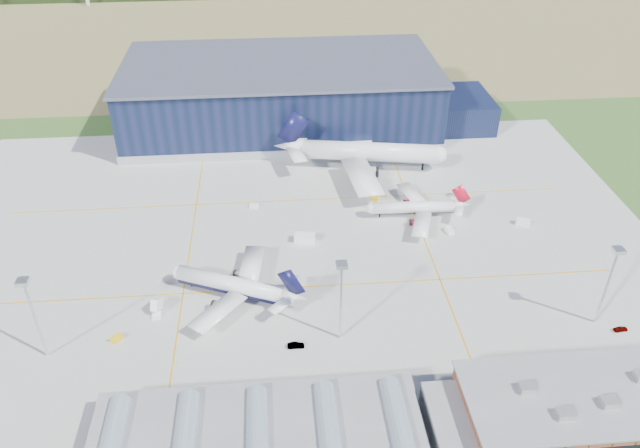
{
  "coord_description": "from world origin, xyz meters",
  "views": [
    {
      "loc": [
        -4.45,
        -140.68,
        108.53
      ],
      "look_at": [
        8.2,
        6.24,
        9.46
      ],
      "focal_mm": 35.0,
      "sensor_mm": 36.0,
      "label": 1
    }
  ],
  "objects": [
    {
      "name": "ground",
      "position": [
        0.0,
        0.0,
        0.0
      ],
      "size": [
        600.0,
        600.0,
        0.0
      ],
      "primitive_type": "plane",
      "color": "#345A22",
      "rests_on": "ground"
    },
    {
      "name": "gse_cart_b",
      "position": [
        -11.11,
        31.78,
        0.61
      ],
      "size": [
        3.24,
        2.65,
        1.21
      ],
      "primitive_type": "cube",
      "rotation": [
        0.0,
        0.0,
        1.25
      ],
      "color": "white",
      "rests_on": "ground"
    },
    {
      "name": "light_mast_west",
      "position": [
        -60.0,
        -30.0,
        15.43
      ],
      "size": [
        2.6,
        2.6,
        23.0
      ],
      "color": "silver",
      "rests_on": "ground"
    },
    {
      "name": "gse_van_b",
      "position": [
        72.43,
        14.43,
        0.98
      ],
      "size": [
        4.72,
        3.64,
        1.97
      ],
      "primitive_type": "cube",
      "rotation": [
        0.0,
        0.0,
        1.12
      ],
      "color": "white",
      "rests_on": "ground"
    },
    {
      "name": "gse_van_a",
      "position": [
        4.12,
        11.22,
        1.35
      ],
      "size": [
        6.59,
        3.84,
        2.7
      ],
      "primitive_type": "cube",
      "rotation": [
        0.0,
        0.0,
        1.38
      ],
      "color": "white",
      "rests_on": "ground"
    },
    {
      "name": "apron",
      "position": [
        0.0,
        10.0,
        0.03
      ],
      "size": [
        220.0,
        160.0,
        0.08
      ],
      "color": "#989994",
      "rests_on": "ground"
    },
    {
      "name": "light_mast_east",
      "position": [
        75.0,
        -30.0,
        15.43
      ],
      "size": [
        2.6,
        2.6,
        23.0
      ],
      "color": "silver",
      "rests_on": "ground"
    },
    {
      "name": "gse_tug_b",
      "position": [
        -44.51,
        -26.33,
        0.61
      ],
      "size": [
        3.24,
        3.36,
        1.22
      ],
      "primitive_type": "cube",
      "rotation": [
        0.0,
        0.0,
        -0.7
      ],
      "color": "yellow",
      "rests_on": "ground"
    },
    {
      "name": "hangar",
      "position": [
        2.81,
        94.8,
        11.62
      ],
      "size": [
        145.0,
        62.0,
        26.1
      ],
      "color": "black",
      "rests_on": "ground"
    },
    {
      "name": "airliner_red",
      "position": [
        39.09,
        22.0,
        5.48
      ],
      "size": [
        34.74,
        34.03,
        10.95
      ],
      "primitive_type": null,
      "rotation": [
        0.0,
        0.0,
        3.11
      ],
      "color": "white",
      "rests_on": "ground"
    },
    {
      "name": "farmland",
      "position": [
        0.0,
        220.0,
        0.0
      ],
      "size": [
        600.0,
        220.0,
        0.01
      ],
      "primitive_type": "cube",
      "color": "olive",
      "rests_on": "ground"
    },
    {
      "name": "gse_cart_a",
      "position": [
        48.5,
        12.44,
        0.69
      ],
      "size": [
        2.8,
        3.58,
        1.37
      ],
      "primitive_type": "cube",
      "rotation": [
        0.0,
        0.0,
        0.24
      ],
      "color": "white",
      "rests_on": "ground"
    },
    {
      "name": "gse_van_c",
      "position": [
        13.85,
        -46.0,
        1.06
      ],
      "size": [
        4.68,
        2.71,
        2.13
      ],
      "primitive_type": "cube",
      "rotation": [
        0.0,
        0.0,
        1.44
      ],
      "color": "white",
      "rests_on": "ground"
    },
    {
      "name": "airstair",
      "position": [
        -35.82,
        -16.27,
        1.48
      ],
      "size": [
        2.61,
        4.87,
        2.96
      ],
      "primitive_type": "cube",
      "rotation": [
        0.0,
        0.0,
        -0.17
      ],
      "color": "white",
      "rests_on": "ground"
    },
    {
      "name": "glass_concourse",
      "position": [
        -6.45,
        -60.0,
        3.69
      ],
      "size": [
        78.0,
        23.0,
        8.6
      ],
      "color": "black",
      "rests_on": "ground"
    },
    {
      "name": "car_b",
      "position": [
        -0.97,
        -32.48,
        0.67
      ],
      "size": [
        4.07,
        1.46,
        1.34
      ],
      "primitive_type": "imported",
      "rotation": [
        0.0,
        0.0,
        1.56
      ],
      "color": "#99999E",
      "rests_on": "ground"
    },
    {
      "name": "ops_building",
      "position": [
        55.01,
        -60.0,
        4.79
      ],
      "size": [
        46.0,
        23.0,
        10.9
      ],
      "color": "brown",
      "rests_on": "ground"
    },
    {
      "name": "gse_tug_c",
      "position": [
        28.83,
        33.04,
        0.72
      ],
      "size": [
        3.05,
        3.81,
        1.45
      ],
      "primitive_type": "cube",
      "rotation": [
        0.0,
        0.0,
        -0.34
      ],
      "color": "yellow",
      "rests_on": "ground"
    },
    {
      "name": "airliner_widebody",
      "position": [
        29.88,
        55.0,
        10.07
      ],
      "size": [
        71.31,
        70.22,
        20.14
      ],
      "primitive_type": null,
      "rotation": [
        0.0,
        0.0,
        -0.17
      ],
      "color": "white",
      "rests_on": "ground"
    },
    {
      "name": "car_a",
      "position": [
        79.8,
        -33.65,
        0.61
      ],
      "size": [
        3.71,
        1.8,
        1.22
      ],
      "primitive_type": "imported",
      "rotation": [
        0.0,
        0.0,
        1.67
      ],
      "color": "#99999E",
      "rests_on": "ground"
    },
    {
      "name": "airliner_navy",
      "position": [
        -16.83,
        -12.0,
        6.35
      ],
      "size": [
        51.0,
        50.56,
        12.71
      ],
      "primitive_type": null,
      "rotation": [
        0.0,
        0.0,
        2.73
      ],
      "color": "white",
      "rests_on": "ground"
    },
    {
      "name": "light_mast_center",
      "position": [
        10.0,
        -30.0,
        15.43
      ],
      "size": [
        2.6,
        2.6,
        23.0
      ],
      "color": "silver",
      "rests_on": "ground"
    }
  ]
}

